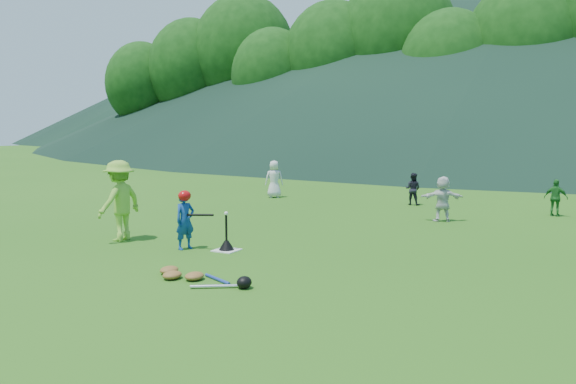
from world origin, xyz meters
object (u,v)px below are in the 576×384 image
at_px(fielder_a, 274,179).
at_px(equipment_pile, 194,276).
at_px(fielder_b, 413,189).
at_px(fielder_c, 556,198).
at_px(batter_child, 185,221).
at_px(fielder_d, 443,199).
at_px(batting_tee, 226,244).
at_px(home_plate, 227,250).
at_px(adult_coach, 120,201).

bearing_deg(fielder_a, equipment_pile, 78.26).
bearing_deg(fielder_b, fielder_c, 176.83).
distance_m(batter_child, fielder_d, 6.81).
bearing_deg(batter_child, batting_tee, -53.69).
xyz_separation_m(home_plate, fielder_d, (2.87, 5.47, 0.57)).
bearing_deg(fielder_d, home_plate, 35.83).
bearing_deg(equipment_pile, fielder_c, 64.85).
bearing_deg(home_plate, fielder_a, 113.71).
bearing_deg(fielder_b, adult_coach, 66.60).
relative_size(home_plate, adult_coach, 0.26).
xyz_separation_m(fielder_a, fielder_c, (8.71, 0.13, -0.13)).
xyz_separation_m(adult_coach, fielder_b, (3.89, 8.35, -0.36)).
height_order(fielder_c, equipment_pile, fielder_c).
bearing_deg(batting_tee, fielder_d, 62.36).
relative_size(home_plate, fielder_b, 0.45).
bearing_deg(fielder_b, batter_child, 77.29).
relative_size(fielder_b, batting_tee, 1.46).
relative_size(fielder_a, fielder_c, 1.26).
relative_size(home_plate, fielder_d, 0.39).
distance_m(batter_child, adult_coach, 1.78).
xyz_separation_m(fielder_d, equipment_pile, (-2.10, -7.47, -0.52)).
xyz_separation_m(batting_tee, equipment_pile, (0.77, -1.99, -0.06)).
bearing_deg(equipment_pile, adult_coach, 152.35).
distance_m(fielder_b, fielder_c, 4.03).
bearing_deg(fielder_d, fielder_b, -86.26).
xyz_separation_m(fielder_c, equipment_pile, (-4.58, -9.76, -0.44)).
distance_m(home_plate, batter_child, 1.01).
xyz_separation_m(batter_child, adult_coach, (-1.76, 0.02, 0.28)).
relative_size(batter_child, fielder_c, 1.14).
xyz_separation_m(fielder_c, batting_tee, (-5.35, -7.77, -0.37)).
bearing_deg(batting_tee, batter_child, -161.48).
bearing_deg(fielder_c, batter_child, 57.82).
relative_size(batter_child, fielder_d, 0.98).
bearing_deg(fielder_a, batter_child, 73.01).
relative_size(adult_coach, equipment_pile, 0.95).
relative_size(adult_coach, fielder_d, 1.47).
height_order(fielder_c, batting_tee, fielder_c).
height_order(adult_coach, batting_tee, adult_coach).
distance_m(adult_coach, batting_tee, 2.67).
bearing_deg(home_plate, batting_tee, 0.00).
height_order(fielder_a, fielder_b, fielder_a).
height_order(home_plate, batter_child, batter_child).
bearing_deg(fielder_a, fielder_b, 150.76).
relative_size(home_plate, equipment_pile, 0.25).
bearing_deg(batter_child, adult_coach, 107.24).
distance_m(adult_coach, fielder_d, 7.89).
bearing_deg(home_plate, adult_coach, -174.42).
bearing_deg(fielder_c, home_plate, 60.69).
distance_m(fielder_d, equipment_pile, 7.77).
xyz_separation_m(batter_child, batting_tee, (0.80, 0.27, -0.44)).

